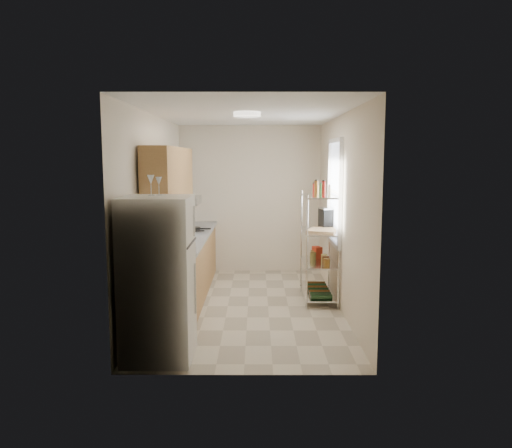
{
  "coord_description": "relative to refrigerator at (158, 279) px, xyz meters",
  "views": [
    {
      "loc": [
        0.12,
        -6.66,
        2.02
      ],
      "look_at": [
        0.11,
        0.25,
        1.11
      ],
      "focal_mm": 35.0,
      "sensor_mm": 36.0,
      "label": 1
    }
  ],
  "objects": [
    {
      "name": "room",
      "position": [
        0.87,
        1.78,
        0.47
      ],
      "size": [
        2.52,
        4.42,
        2.62
      ],
      "color": "beige",
      "rests_on": "ground"
    },
    {
      "name": "counter_run",
      "position": [
        -0.05,
        2.22,
        -0.37
      ],
      "size": [
        0.63,
        3.51,
        0.9
      ],
      "color": "#B37F4C",
      "rests_on": "ground"
    },
    {
      "name": "upper_cabinets",
      "position": [
        -0.18,
        1.88,
        0.98
      ],
      "size": [
        0.33,
        2.2,
        0.72
      ],
      "primitive_type": "cube",
      "color": "#B37F4C",
      "rests_on": "room"
    },
    {
      "name": "range_hood",
      "position": [
        -0.13,
        2.68,
        0.56
      ],
      "size": [
        0.5,
        0.6,
        0.12
      ],
      "primitive_type": "cube",
      "color": "#B7BABC",
      "rests_on": "room"
    },
    {
      "name": "window",
      "position": [
        2.1,
        2.13,
        0.72
      ],
      "size": [
        0.06,
        1.0,
        1.46
      ],
      "primitive_type": "cube",
      "color": "white",
      "rests_on": "room"
    },
    {
      "name": "bakers_rack",
      "position": [
        1.88,
        2.08,
        0.28
      ],
      "size": [
        0.45,
        0.9,
        1.73
      ],
      "color": "silver",
      "rests_on": "ground"
    },
    {
      "name": "ceiling_dome",
      "position": [
        0.87,
        1.48,
        1.74
      ],
      "size": [
        0.34,
        0.34,
        0.05
      ],
      "primitive_type": "cylinder",
      "color": "white",
      "rests_on": "room"
    },
    {
      "name": "refrigerator",
      "position": [
        0.0,
        0.0,
        0.0
      ],
      "size": [
        0.68,
        0.68,
        1.65
      ],
      "primitive_type": "cube",
      "color": "silver",
      "rests_on": "ground"
    },
    {
      "name": "wine_glass_a",
      "position": [
        -0.06,
        0.08,
        0.93
      ],
      "size": [
        0.07,
        0.07,
        0.21
      ],
      "primitive_type": null,
      "color": "silver",
      "rests_on": "refrigerator"
    },
    {
      "name": "wine_glass_b",
      "position": [
        0.01,
        0.14,
        0.92
      ],
      "size": [
        0.07,
        0.07,
        0.19
      ],
      "primitive_type": null,
      "color": "silver",
      "rests_on": "refrigerator"
    },
    {
      "name": "rice_cooker",
      "position": [
        -0.12,
        2.16,
        0.18
      ],
      "size": [
        0.26,
        0.26,
        0.21
      ],
      "primitive_type": "cylinder",
      "color": "white",
      "rests_on": "counter_run"
    },
    {
      "name": "frying_pan_large",
      "position": [
        -0.08,
        2.58,
        0.1
      ],
      "size": [
        0.31,
        0.31,
        0.04
      ],
      "primitive_type": "cylinder",
      "rotation": [
        0.0,
        0.0,
        0.35
      ],
      "color": "black",
      "rests_on": "counter_run"
    },
    {
      "name": "frying_pan_small",
      "position": [
        -0.01,
        2.89,
        0.1
      ],
      "size": [
        0.23,
        0.23,
        0.05
      ],
      "primitive_type": "cylinder",
      "rotation": [
        0.0,
        0.0,
        -0.04
      ],
      "color": "black",
      "rests_on": "counter_run"
    },
    {
      "name": "cutting_board",
      "position": [
        1.91,
        1.99,
        0.2
      ],
      "size": [
        0.51,
        0.58,
        0.03
      ],
      "primitive_type": "cube",
      "rotation": [
        0.0,
        0.0,
        -0.31
      ],
      "color": "tan",
      "rests_on": "bakers_rack"
    },
    {
      "name": "espresso_machine",
      "position": [
        2.01,
        2.32,
        0.34
      ],
      "size": [
        0.22,
        0.29,
        0.3
      ],
      "primitive_type": "cube",
      "rotation": [
        0.0,
        0.0,
        0.2
      ],
      "color": "black",
      "rests_on": "bakers_rack"
    },
    {
      "name": "storage_bag",
      "position": [
        1.88,
        2.36,
        -0.18
      ],
      "size": [
        0.15,
        0.17,
        0.17
      ],
      "primitive_type": "cube",
      "rotation": [
        0.0,
        0.0,
        0.33
      ],
      "color": "#AE2C15",
      "rests_on": "bakers_rack"
    }
  ]
}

